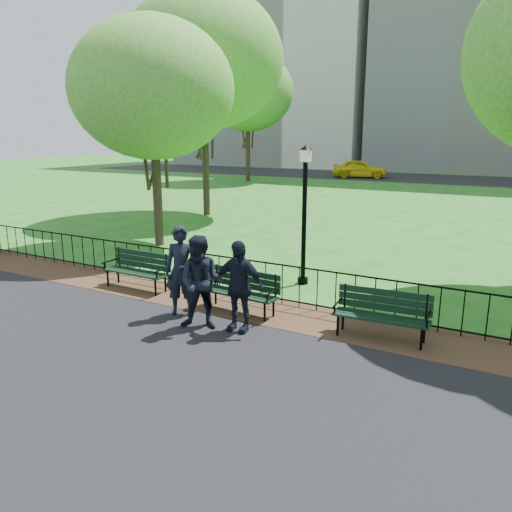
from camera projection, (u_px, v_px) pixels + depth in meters
The scene contains 17 objects.
ground at pixel (205, 331), 9.30m from camera, with size 120.00×120.00×0.00m, color #236119.
asphalt_path at pixel (54, 419), 6.42m from camera, with size 60.00×9.20×0.01m, color black.
dirt_strip at pixel (246, 306), 10.57m from camera, with size 60.00×1.60×0.01m, color #3D2D19.
far_street at pixel (463, 180), 38.92m from camera, with size 70.00×9.00×0.01m, color black.
iron_fence at pixel (258, 278), 10.87m from camera, with size 24.06×0.06×1.00m.
apartment_west at pixel (285, 48), 57.26m from camera, with size 22.00×15.00×26.00m, color silver.
park_bench_main at pixel (228, 284), 10.24m from camera, with size 1.79×0.61×0.94m.
park_bench_left_a at pixel (138, 266), 11.68m from camera, with size 1.71×0.54×0.96m.
park_bench_right_a at pixel (382, 309), 8.84m from camera, with size 1.70×0.63×0.95m.
lamppost at pixel (304, 210), 11.77m from camera, with size 0.30×0.30×3.32m.
tree_near_w at pixel (152, 89), 15.28m from camera, with size 5.05×5.05×7.04m.
tree_mid_w at pixel (203, 60), 20.87m from camera, with size 6.78×6.78×9.44m.
tree_far_w at pixel (248, 91), 36.45m from camera, with size 6.74×6.74×9.40m.
person_left at pixel (181, 271), 9.89m from camera, with size 0.66×0.44×1.82m, color black.
person_mid at pixel (202, 283), 9.20m from camera, with size 0.86×0.45×1.77m, color black.
person_right at pixel (238, 286), 9.10m from camera, with size 1.00×0.41×1.71m, color black.
taxi at pixel (360, 169), 40.62m from camera, with size 1.75×4.36×1.49m, color yellow.
Camera 1 is at (5.08, -7.12, 3.59)m, focal length 35.00 mm.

